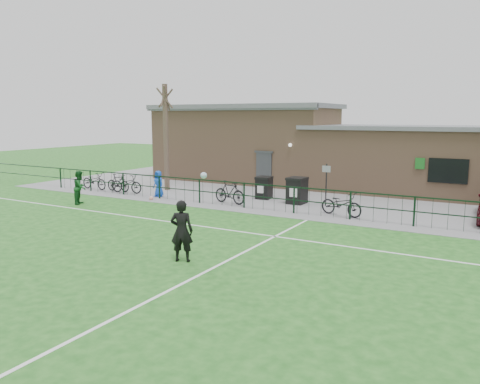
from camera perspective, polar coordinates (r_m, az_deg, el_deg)
The scene contains 20 objects.
ground at distance 14.47m, azimuth -9.97°, elevation -7.86°, with size 90.00×90.00×0.00m, color #1D591A.
paving_strip at distance 26.03m, azimuth 9.33°, elevation -0.20°, with size 34.00×13.00×0.02m, color gray.
pitch_line_touch at distance 20.87m, azimuth 3.82°, elevation -2.45°, with size 28.00×0.10×0.01m, color white.
pitch_line_mid at distance 17.61m, azimuth -1.62°, elevation -4.62°, with size 28.00×0.10×0.01m, color white.
pitch_line_perp at distance 13.33m, azimuth -3.25°, elevation -9.21°, with size 0.10×16.00×0.01m, color white.
perimeter_fence at distance 20.93m, azimuth 4.08°, elevation -0.75°, with size 28.00×0.10×1.20m, color black.
bare_tree at distance 27.06m, azimuth -9.02°, elevation 6.53°, with size 0.30×0.30×6.00m, color #4C382E.
wheelie_bin_left at distance 24.04m, azimuth 2.96°, elevation 0.43°, with size 0.70×0.79×1.06m, color black.
wheelie_bin_right at distance 22.82m, azimuth 6.97°, elevation 0.08°, with size 0.79×0.90×1.19m, color black.
sign_post at distance 22.37m, azimuth 10.46°, elevation 0.85°, with size 0.06×0.06×2.00m, color black.
bicycle_a at distance 28.42m, azimuth -17.34°, elevation 1.32°, with size 0.66×1.89×1.00m, color black.
bicycle_b at distance 27.25m, azimuth -14.64°, elevation 1.10°, with size 0.46×1.64×0.98m, color black.
bicycle_c at distance 26.58m, azimuth -13.65°, elevation 1.00°, with size 0.69×1.97×1.04m, color black.
bicycle_d at distance 22.65m, azimuth -1.28°, elevation -0.03°, with size 0.52×1.85×1.11m, color black.
bicycle_e at distance 20.34m, azimuth 12.25°, elevation -1.44°, with size 0.67×1.93×1.02m, color black.
spectator_child at distance 25.01m, azimuth -9.91°, elevation 1.01°, with size 0.67×0.44×1.37m, color blue.
goalkeeper_kick at distance 13.79m, azimuth -7.06°, elevation -4.58°, with size 1.34×2.85×2.34m.
outfield_player at distance 23.92m, azimuth -18.91°, elevation 0.54°, with size 0.79×0.62×1.62m, color #175120.
ball_ground at distance 24.19m, azimuth -10.76°, elevation -0.73°, with size 0.21×0.21×0.21m, color white.
clubhouse at distance 28.87m, azimuth 9.90°, elevation 5.12°, with size 24.25×5.40×4.96m.
Camera 1 is at (8.92, -10.59, 4.21)m, focal length 35.00 mm.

